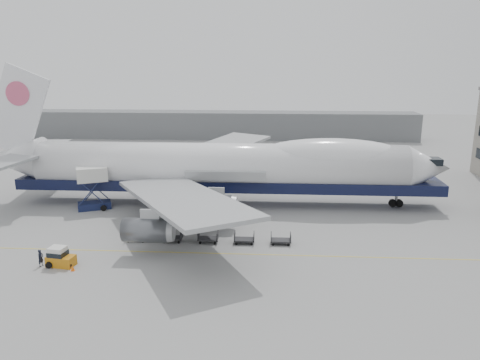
# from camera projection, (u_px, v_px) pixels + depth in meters

# --- Properties ---
(ground) EXTENTS (260.00, 260.00, 0.00)m
(ground) POSITION_uv_depth(u_px,v_px,m) (211.00, 233.00, 56.45)
(ground) COLOR gray
(ground) RESTS_ON ground
(apron_line) EXTENTS (60.00, 0.15, 0.01)m
(apron_line) POSITION_uv_depth(u_px,v_px,m) (204.00, 253.00, 50.65)
(apron_line) COLOR gold
(apron_line) RESTS_ON ground
(hangar) EXTENTS (110.00, 8.00, 7.00)m
(hangar) POSITION_uv_depth(u_px,v_px,m) (205.00, 125.00, 123.81)
(hangar) COLOR slate
(hangar) RESTS_ON ground
(airliner) EXTENTS (67.00, 55.30, 19.98)m
(airliner) POSITION_uv_depth(u_px,v_px,m) (225.00, 166.00, 66.60)
(airliner) COLOR white
(airliner) RESTS_ON ground
(catering_truck) EXTENTS (4.91, 4.17, 5.97)m
(catering_truck) POSITION_uv_depth(u_px,v_px,m) (93.00, 185.00, 64.87)
(catering_truck) COLOR #171F46
(catering_truck) RESTS_ON ground
(baggage_tug) EXTENTS (2.93, 1.86, 2.01)m
(baggage_tug) POSITION_uv_depth(u_px,v_px,m) (60.00, 258.00, 47.37)
(baggage_tug) COLOR #C37712
(baggage_tug) RESTS_ON ground
(ground_worker) EXTENTS (0.60, 0.74, 1.76)m
(ground_worker) POSITION_uv_depth(u_px,v_px,m) (41.00, 258.00, 47.28)
(ground_worker) COLOR black
(ground_worker) RESTS_ON ground
(traffic_cone) EXTENTS (0.38, 0.38, 0.57)m
(traffic_cone) POSITION_uv_depth(u_px,v_px,m) (73.00, 268.00, 46.40)
(traffic_cone) COLOR #FF630D
(traffic_cone) RESTS_ON ground
(dolly_0) EXTENTS (2.30, 1.35, 1.30)m
(dolly_0) POSITION_uv_depth(u_px,v_px,m) (137.00, 236.00, 54.01)
(dolly_0) COLOR #2D2D30
(dolly_0) RESTS_ON ground
(dolly_1) EXTENTS (2.30, 1.35, 1.30)m
(dolly_1) POSITION_uv_depth(u_px,v_px,m) (172.00, 237.00, 53.76)
(dolly_1) COLOR #2D2D30
(dolly_1) RESTS_ON ground
(dolly_2) EXTENTS (2.30, 1.35, 1.30)m
(dolly_2) POSITION_uv_depth(u_px,v_px,m) (208.00, 238.00, 53.51)
(dolly_2) COLOR #2D2D30
(dolly_2) RESTS_ON ground
(dolly_3) EXTENTS (2.30, 1.35, 1.30)m
(dolly_3) POSITION_uv_depth(u_px,v_px,m) (244.00, 239.00, 53.26)
(dolly_3) COLOR #2D2D30
(dolly_3) RESTS_ON ground
(dolly_4) EXTENTS (2.30, 1.35, 1.30)m
(dolly_4) POSITION_uv_depth(u_px,v_px,m) (281.00, 240.00, 53.01)
(dolly_4) COLOR #2D2D30
(dolly_4) RESTS_ON ground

